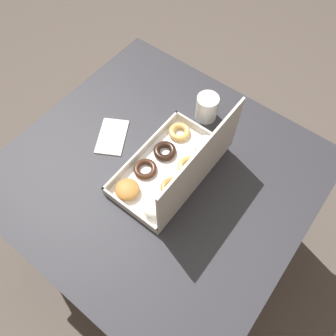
{
  "coord_description": "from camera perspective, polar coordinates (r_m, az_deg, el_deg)",
  "views": [
    {
      "loc": [
        0.42,
        0.37,
        1.74
      ],
      "look_at": [
        -0.02,
        0.02,
        0.73
      ],
      "focal_mm": 35.0,
      "sensor_mm": 36.0,
      "label": 1
    }
  ],
  "objects": [
    {
      "name": "coffee_mug",
      "position": [
        1.27,
        6.79,
        10.45
      ],
      "size": [
        0.08,
        0.08,
        0.11
      ],
      "color": "white",
      "rests_on": "dining_table"
    },
    {
      "name": "dining_table",
      "position": [
        1.25,
        -1.55,
        -2.69
      ],
      "size": [
        0.99,
        1.04,
        0.72
      ],
      "color": "#2D2D33",
      "rests_on": "ground_plane"
    },
    {
      "name": "paper_napkin",
      "position": [
        1.26,
        -9.7,
        5.42
      ],
      "size": [
        0.19,
        0.17,
        0.01
      ],
      "color": "white",
      "rests_on": "dining_table"
    },
    {
      "name": "donut_box",
      "position": [
        1.11,
        1.19,
        -0.14
      ],
      "size": [
        0.42,
        0.25,
        0.29
      ],
      "color": "white",
      "rests_on": "dining_table"
    },
    {
      "name": "ground_plane",
      "position": [
        1.83,
        -1.08,
        -11.53
      ],
      "size": [
        8.0,
        8.0,
        0.0
      ],
      "primitive_type": "plane",
      "color": "#564C44"
    }
  ]
}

